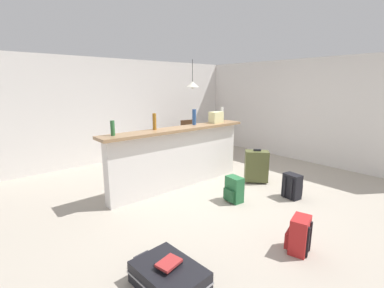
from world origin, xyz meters
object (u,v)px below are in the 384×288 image
at_px(pendant_lamp, 192,84).
at_px(backpack_green, 234,190).
at_px(bottle_amber, 154,122).
at_px(bottle_white, 222,114).
at_px(dining_chair_near_partition, 206,141).
at_px(bottle_green, 113,128).
at_px(dining_chair_far_side, 186,134).
at_px(bottle_blue, 194,117).
at_px(backpack_black, 292,186).
at_px(suitcase_flat_black, 169,277).
at_px(book_stack, 169,263).
at_px(suitcase_upright_olive, 256,166).
at_px(grocery_bag, 216,117).
at_px(backpack_red, 299,235).
at_px(dining_table, 197,133).

height_order(pendant_lamp, backpack_green, pendant_lamp).
xyz_separation_m(bottle_amber, bottle_white, (1.67, -0.01, 0.01)).
bearing_deg(bottle_amber, dining_chair_near_partition, 22.84).
xyz_separation_m(bottle_green, dining_chair_far_side, (3.00, 1.95, -0.72)).
distance_m(bottle_blue, backpack_black, 2.15).
height_order(bottle_amber, backpack_green, bottle_amber).
relative_size(suitcase_flat_black, backpack_black, 2.01).
relative_size(backpack_black, book_stack, 1.64).
relative_size(dining_chair_near_partition, dining_chair_far_side, 1.00).
bearing_deg(bottle_blue, bottle_white, -0.19).
bearing_deg(bottle_green, suitcase_flat_black, -101.92).
bearing_deg(dining_chair_far_side, suitcase_upright_olive, -99.87).
distance_m(grocery_bag, backpack_red, 2.95).
xyz_separation_m(bottle_green, suitcase_flat_black, (-0.43, -2.02, -1.13)).
bearing_deg(dining_chair_near_partition, bottle_blue, -142.79).
bearing_deg(suitcase_upright_olive, bottle_blue, 133.59).
xyz_separation_m(bottle_white, backpack_red, (-1.41, -2.57, -1.07)).
distance_m(dining_chair_near_partition, backpack_black, 2.65).
bearing_deg(backpack_black, suitcase_upright_olive, 79.93).
bearing_deg(bottle_white, bottle_amber, 179.82).
xyz_separation_m(bottle_amber, pendant_lamp, (2.07, 1.42, 0.63)).
height_order(bottle_green, dining_chair_far_side, bottle_green).
bearing_deg(backpack_green, pendant_lamp, 62.80).
height_order(grocery_bag, suitcase_flat_black, grocery_bag).
height_order(bottle_white, backpack_red, bottle_white).
bearing_deg(suitcase_upright_olive, backpack_green, -163.06).
xyz_separation_m(dining_chair_near_partition, pendant_lamp, (0.05, 0.57, 1.37)).
height_order(bottle_blue, backpack_black, bottle_blue).
relative_size(bottle_white, backpack_red, 0.70).
height_order(bottle_blue, grocery_bag, bottle_blue).
relative_size(dining_chair_far_side, backpack_green, 2.21).
bearing_deg(bottle_amber, pendant_lamp, 34.46).
xyz_separation_m(suitcase_flat_black, suitcase_upright_olive, (2.94, 1.18, 0.22)).
height_order(bottle_white, dining_chair_far_side, bottle_white).
bearing_deg(backpack_red, dining_chair_near_partition, 62.73).
relative_size(bottle_green, backpack_black, 0.55).
bearing_deg(suitcase_flat_black, book_stack, 50.66).
height_order(backpack_red, book_stack, backpack_red).
height_order(bottle_blue, backpack_red, bottle_blue).
height_order(backpack_green, backpack_black, same).
bearing_deg(suitcase_flat_black, bottle_blue, 44.52).
distance_m(bottle_amber, dining_chair_near_partition, 2.32).
bearing_deg(dining_chair_near_partition, dining_table, 76.25).
xyz_separation_m(dining_table, pendant_lamp, (-0.07, 0.09, 1.24)).
distance_m(bottle_white, backpack_red, 3.12).
distance_m(bottle_blue, pendant_lamp, 1.95).
height_order(bottle_green, suitcase_flat_black, bottle_green).
bearing_deg(dining_table, book_stack, -134.52).
relative_size(dining_chair_far_side, book_stack, 3.63).
relative_size(bottle_white, dining_table, 0.27).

